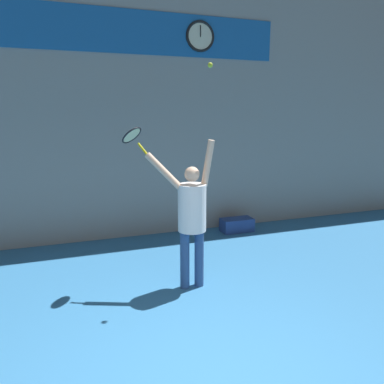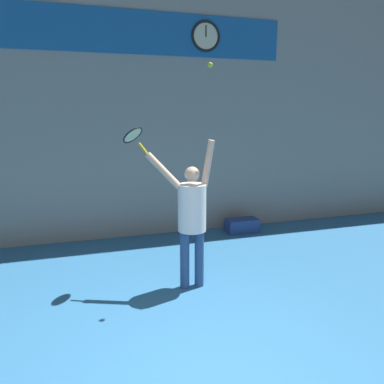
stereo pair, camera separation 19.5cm
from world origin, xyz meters
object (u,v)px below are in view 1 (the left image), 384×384
object	(u,v)px
tennis_ball	(210,65)
equipment_bag	(237,225)
scoreboard_clock	(200,36)
tennis_racket	(133,136)
tennis_player	(192,213)

from	to	relation	value
tennis_ball	equipment_bag	world-z (taller)	tennis_ball
scoreboard_clock	equipment_bag	bearing A→B (deg)	-28.66
tennis_racket	tennis_ball	xyz separation A→B (m)	(0.92, -0.53, 0.90)
scoreboard_clock	tennis_player	world-z (taller)	scoreboard_clock
scoreboard_clock	tennis_ball	bearing A→B (deg)	-107.93
scoreboard_clock	tennis_racket	world-z (taller)	scoreboard_clock
tennis_racket	tennis_ball	bearing A→B (deg)	-29.92
tennis_player	tennis_racket	world-z (taller)	tennis_racket
tennis_player	scoreboard_clock	bearing A→B (deg)	66.99
tennis_ball	equipment_bag	size ratio (longest dim) A/B	0.10
tennis_ball	equipment_bag	xyz separation A→B (m)	(1.51, 2.15, -2.86)
tennis_player	tennis_ball	bearing A→B (deg)	-16.38
tennis_racket	equipment_bag	xyz separation A→B (m)	(2.42, 1.62, -1.96)
tennis_ball	equipment_bag	bearing A→B (deg)	54.95
tennis_player	tennis_racket	size ratio (longest dim) A/B	5.20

